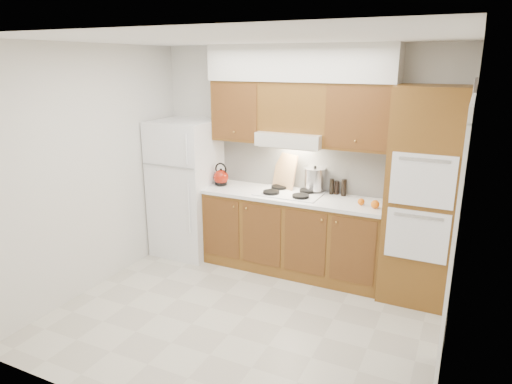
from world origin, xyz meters
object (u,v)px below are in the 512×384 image
Objects in this scene: kettle at (221,177)px; stock_pot at (315,179)px; fridge at (187,188)px; oven_cabinet at (424,197)px.

stock_pot is at bearing 13.90° from kettle.
fridge is 9.26× the size of kettle.
oven_cabinet is 1.25m from stock_pot.
fridge is 2.86m from oven_cabinet.
stock_pot is (-1.23, 0.23, -0.01)m from oven_cabinet.
kettle is 0.75× the size of stock_pot.
oven_cabinet is 8.90× the size of stock_pot.
oven_cabinet is at bearing 0.70° from fridge.
fridge is 0.52m from kettle.
stock_pot is (1.62, 0.26, 0.23)m from fridge.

